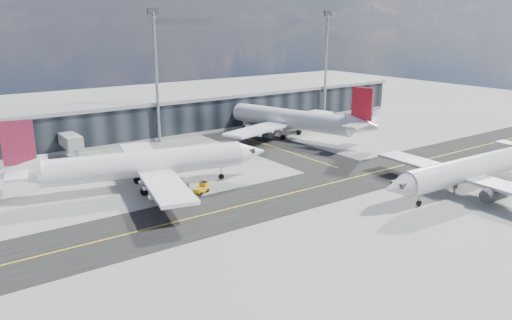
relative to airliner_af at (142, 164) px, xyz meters
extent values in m
plane|color=gray|center=(16.18, -19.53, -4.16)|extent=(300.00, 300.00, 0.00)
cube|color=black|center=(16.18, -15.53, -4.15)|extent=(180.00, 14.00, 0.02)
cube|color=black|center=(34.18, 15.47, -4.15)|extent=(14.00, 50.00, 0.02)
cube|color=yellow|center=(16.18, -15.53, -4.13)|extent=(180.00, 0.25, 0.01)
cube|color=yellow|center=(34.18, 15.47, -4.13)|extent=(0.25, 50.00, 0.01)
cube|color=black|center=(16.18, 35.47, -0.16)|extent=(150.00, 12.00, 8.00)
cube|color=gray|center=(16.18, 35.47, 4.24)|extent=(152.00, 13.00, 0.80)
cube|color=gray|center=(16.18, 35.47, -3.76)|extent=(150.00, 12.20, 0.80)
cube|color=gray|center=(-3.82, 27.47, -0.66)|extent=(3.00, 10.00, 2.40)
cylinder|color=gray|center=(-3.82, 22.47, -2.96)|extent=(0.60, 0.60, 2.40)
cube|color=gray|center=(46.18, 27.47, -0.66)|extent=(3.00, 10.00, 2.40)
cylinder|color=gray|center=(46.18, 22.47, -2.96)|extent=(0.60, 0.60, 2.40)
cylinder|color=gray|center=(16.18, 28.47, 9.84)|extent=(0.70, 0.70, 28.00)
cube|color=#2D2D30|center=(16.18, 28.47, 24.04)|extent=(2.50, 0.50, 1.40)
cylinder|color=gray|center=(66.18, 28.47, 9.84)|extent=(0.70, 0.70, 28.00)
cube|color=#2D2D30|center=(66.18, 28.47, 24.04)|extent=(2.50, 0.50, 1.40)
cylinder|color=white|center=(0.63, -0.14, 0.07)|extent=(31.91, 11.08, 4.23)
cone|color=white|center=(18.18, -4.08, 0.07)|extent=(6.09, 5.29, 4.23)
cone|color=white|center=(-17.45, 3.92, 0.71)|extent=(7.12, 5.52, 4.23)
cube|color=white|center=(1.66, -0.37, -0.99)|extent=(13.04, 36.27, 0.53)
cylinder|color=#2D2D30|center=(4.08, 5.59, -2.15)|extent=(4.87, 3.35, 2.43)
cylinder|color=#2D2D30|center=(1.30, -6.80, -2.15)|extent=(4.87, 3.35, 2.43)
cube|color=silver|center=(4.08, 5.59, -1.30)|extent=(2.16, 0.88, 0.85)
cube|color=silver|center=(1.30, -6.80, -1.30)|extent=(2.16, 0.88, 0.85)
cube|color=maroon|center=(-16.93, 3.80, 5.15)|extent=(4.44, 1.44, 6.56)
cube|color=white|center=(-17.45, 3.92, 1.34)|extent=(5.67, 13.04, 0.37)
cube|color=#2D2D30|center=(17.67, -3.97, 0.50)|extent=(2.58, 2.74, 0.74)
cylinder|color=gray|center=(13.02, -2.92, -2.89)|extent=(0.30, 0.30, 2.12)
cylinder|color=black|center=(13.02, -2.92, -3.68)|extent=(1.01, 0.57, 0.95)
cylinder|color=black|center=(0.29, 3.19, -3.58)|extent=(1.25, 0.77, 1.16)
cylinder|color=black|center=(-1.10, -3.01, -3.58)|extent=(1.25, 0.77, 1.16)
cylinder|color=white|center=(42.79, 15.92, 0.22)|extent=(13.67, 32.74, 4.38)
cone|color=white|center=(37.42, 33.75, 0.22)|extent=(5.77, 6.51, 4.38)
cone|color=white|center=(48.31, -2.44, 0.88)|extent=(6.09, 7.56, 4.38)
cube|color=white|center=(42.47, 16.97, -0.87)|extent=(37.25, 15.98, 0.55)
cylinder|color=#2D2D30|center=(35.86, 16.12, -2.08)|extent=(3.74, 5.13, 2.52)
cylinder|color=#2D2D30|center=(48.45, 19.91, -2.08)|extent=(3.74, 5.13, 2.52)
cube|color=silver|center=(35.86, 16.12, -1.20)|extent=(1.05, 2.22, 0.88)
cube|color=silver|center=(48.45, 19.91, -1.20)|extent=(1.05, 2.22, 0.88)
cube|color=red|center=(48.15, -1.92, 5.48)|extent=(1.80, 4.55, 6.79)
cube|color=white|center=(48.31, -2.44, 1.54)|extent=(13.47, 6.73, 0.38)
cube|color=#2D2D30|center=(37.58, 33.23, 0.66)|extent=(2.94, 2.79, 0.77)
cylinder|color=gray|center=(39.00, 28.51, -2.85)|extent=(0.33, 0.33, 2.19)
cylinder|color=black|center=(39.00, 28.51, -3.67)|extent=(0.65, 1.05, 0.99)
cylinder|color=black|center=(39.95, 13.92, -3.56)|extent=(0.87, 1.31, 1.21)
cylinder|color=black|center=(46.25, 15.81, -3.56)|extent=(0.87, 1.31, 1.21)
cylinder|color=silver|center=(41.31, -31.31, -0.33)|extent=(28.84, 5.16, 3.83)
cone|color=silver|center=(25.07, -30.56, -0.33)|extent=(4.96, 4.04, 3.83)
cube|color=silver|center=(40.36, -31.27, -1.29)|extent=(6.29, 32.71, 0.48)
cylinder|color=#2D2D30|center=(39.14, -36.96, -2.34)|extent=(4.12, 2.38, 2.20)
cylinder|color=#2D2D30|center=(39.67, -25.49, -2.34)|extent=(4.12, 2.38, 2.20)
cube|color=silver|center=(39.14, -36.96, -1.58)|extent=(1.93, 0.47, 0.77)
cube|color=silver|center=(39.67, -25.49, -1.58)|extent=(1.93, 0.47, 0.77)
cube|color=#2D2D30|center=(25.55, -30.58, 0.05)|extent=(2.01, 2.19, 0.67)
cylinder|color=gray|center=(29.85, -30.78, -3.01)|extent=(0.24, 0.24, 1.91)
cylinder|color=black|center=(29.85, -30.78, -3.73)|extent=(0.88, 0.37, 0.86)
cylinder|color=black|center=(42.14, -34.23, -3.63)|extent=(1.07, 0.53, 1.05)
cylinder|color=black|center=(42.40, -28.49, -3.63)|extent=(1.07, 0.53, 1.05)
cube|color=#FBAE0D|center=(6.60, -7.35, -3.49)|extent=(2.98, 2.28, 0.63)
cube|color=#FBAE0D|center=(7.33, -7.01, -2.90)|extent=(1.39, 1.48, 0.81)
cube|color=black|center=(7.33, -7.01, -2.58)|extent=(1.29, 1.40, 0.23)
cylinder|color=black|center=(7.17, -6.44, -3.85)|extent=(0.67, 0.47, 0.63)
cylinder|color=black|center=(7.66, -7.50, -3.85)|extent=(0.67, 0.47, 0.63)
cylinder|color=black|center=(5.53, -7.19, -3.85)|extent=(0.67, 0.47, 0.63)
cylinder|color=black|center=(6.02, -8.26, -3.85)|extent=(0.67, 0.47, 0.63)
imported|color=white|center=(44.03, 24.47, -3.45)|extent=(3.56, 5.56, 1.43)
camera|label=1|loc=(-29.49, -72.83, 22.00)|focal=35.00mm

